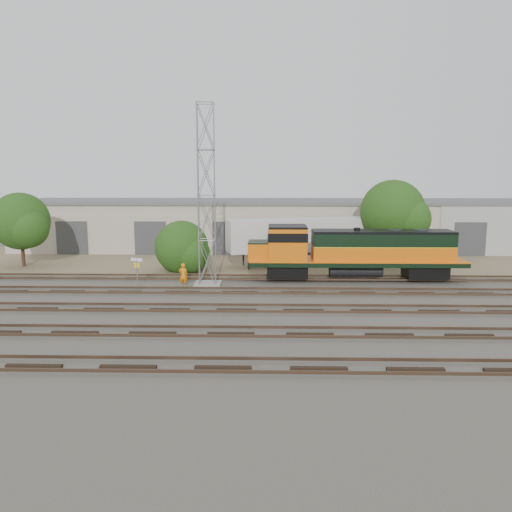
{
  "coord_description": "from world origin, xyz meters",
  "views": [
    {
      "loc": [
        -2.17,
        -31.78,
        8.05
      ],
      "look_at": [
        -2.99,
        4.0,
        2.2
      ],
      "focal_mm": 35.0,
      "sensor_mm": 36.0,
      "label": 1
    }
  ],
  "objects_px": {
    "locomotive": "(353,251)",
    "semi_trailer": "(306,236)",
    "worker": "(183,275)",
    "signal_tower": "(206,199)"
  },
  "relations": [
    {
      "from": "signal_tower",
      "to": "worker",
      "type": "xyz_separation_m",
      "value": [
        -1.7,
        -0.58,
        -5.46
      ]
    },
    {
      "from": "worker",
      "to": "semi_trailer",
      "type": "relative_size",
      "value": 0.13
    },
    {
      "from": "signal_tower",
      "to": "semi_trailer",
      "type": "xyz_separation_m",
      "value": [
        7.86,
        8.67,
        -3.71
      ]
    },
    {
      "from": "semi_trailer",
      "to": "worker",
      "type": "bearing_deg",
      "value": -150.61
    },
    {
      "from": "signal_tower",
      "to": "semi_trailer",
      "type": "relative_size",
      "value": 0.94
    },
    {
      "from": "worker",
      "to": "signal_tower",
      "type": "bearing_deg",
      "value": -157.32
    },
    {
      "from": "signal_tower",
      "to": "semi_trailer",
      "type": "height_order",
      "value": "signal_tower"
    },
    {
      "from": "signal_tower",
      "to": "worker",
      "type": "bearing_deg",
      "value": -161.18
    },
    {
      "from": "signal_tower",
      "to": "worker",
      "type": "relative_size",
      "value": 7.41
    },
    {
      "from": "locomotive",
      "to": "semi_trailer",
      "type": "relative_size",
      "value": 1.19
    }
  ]
}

